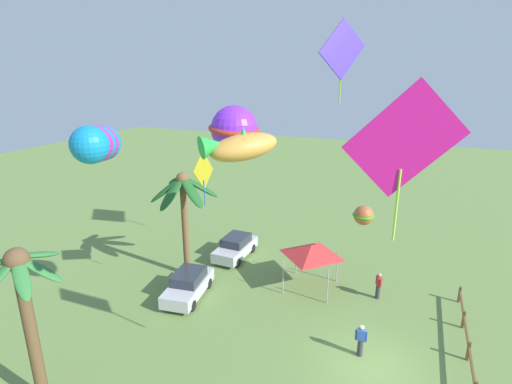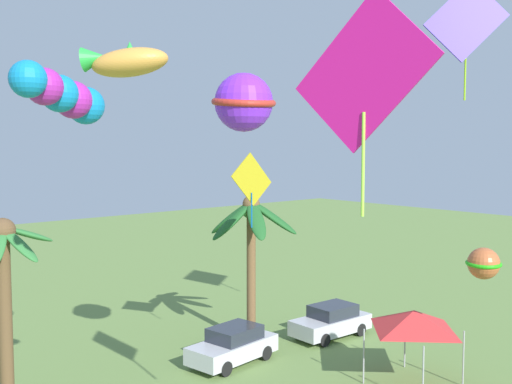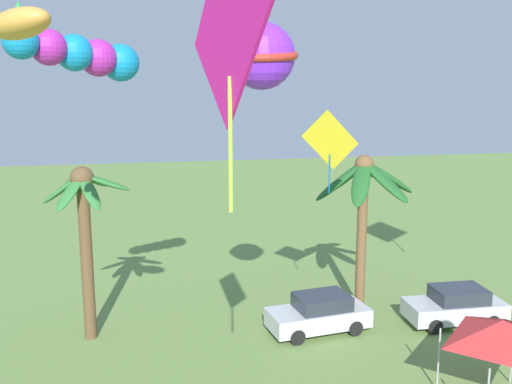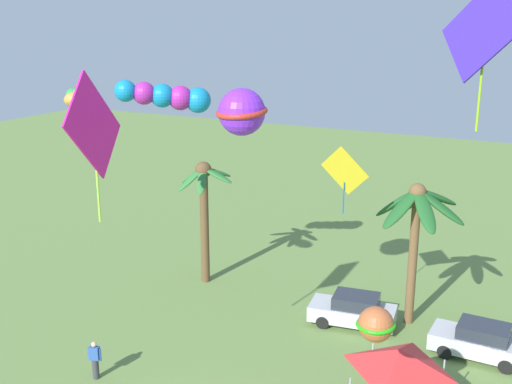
# 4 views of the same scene
# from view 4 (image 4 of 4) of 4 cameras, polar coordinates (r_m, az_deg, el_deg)

# --- Properties ---
(palm_tree_0) EXTENTS (3.25, 3.13, 6.62)m
(palm_tree_0) POSITION_cam_4_polar(r_m,az_deg,el_deg) (32.74, -4.74, -0.36)
(palm_tree_0) COLOR brown
(palm_tree_0) RESTS_ON ground
(palm_tree_1) EXTENTS (4.24, 4.11, 6.73)m
(palm_tree_1) POSITION_cam_4_polar(r_m,az_deg,el_deg) (28.85, 14.44, -2.12)
(palm_tree_1) COLOR brown
(palm_tree_1) RESTS_ON ground
(parked_car_0) EXTENTS (4.09, 2.21, 1.51)m
(parked_car_0) POSITION_cam_4_polar(r_m,az_deg,el_deg) (29.72, 8.84, -10.57)
(parked_car_0) COLOR #BCBCC1
(parked_car_0) RESTS_ON ground
(parked_car_1) EXTENTS (3.95, 1.83, 1.51)m
(parked_car_1) POSITION_cam_4_polar(r_m,az_deg,el_deg) (28.43, 19.70, -12.64)
(parked_car_1) COLOR #BCBCC1
(parked_car_1) RESTS_ON ground
(spectator_2) EXTENTS (0.53, 0.33, 1.59)m
(spectator_2) POSITION_cam_4_polar(r_m,az_deg,el_deg) (26.21, -14.43, -14.56)
(spectator_2) COLOR #38383D
(spectator_2) RESTS_ON ground
(festival_tent) EXTENTS (2.86, 2.86, 2.85)m
(festival_tent) POSITION_cam_4_polar(r_m,az_deg,el_deg) (22.76, 12.92, -14.61)
(festival_tent) COLOR #9E9EA3
(festival_tent) RESTS_ON ground
(kite_tube_0) EXTENTS (3.54, 3.01, 1.54)m
(kite_tube_0) POSITION_cam_4_polar(r_m,az_deg,el_deg) (28.25, -8.10, 8.62)
(kite_tube_0) COLOR #107EBF
(kite_diamond_1) EXTENTS (2.70, 1.99, 4.55)m
(kite_diamond_1) POSITION_cam_4_polar(r_m,az_deg,el_deg) (18.71, 20.20, 13.93)
(kite_diamond_1) COLOR #3D25B5
(kite_fish_2) EXTENTS (1.85, 1.79, 0.84)m
(kite_fish_2) POSITION_cam_4_polar(r_m,az_deg,el_deg) (24.89, -16.15, 8.15)
(kite_fish_2) COLOR gold
(kite_diamond_3) EXTENTS (0.80, 3.38, 4.81)m
(kite_diamond_3) POSITION_cam_4_polar(r_m,az_deg,el_deg) (19.91, -14.55, 5.64)
(kite_diamond_3) COLOR #EA1893
(kite_ball_4) EXTENTS (1.66, 1.65, 1.07)m
(kite_ball_4) POSITION_cam_4_polar(r_m,az_deg,el_deg) (19.19, 10.84, -11.73)
(kite_ball_4) COLOR #B35A30
(kite_ball_5) EXTENTS (2.59, 2.60, 1.81)m
(kite_ball_5) POSITION_cam_4_polar(r_m,az_deg,el_deg) (23.94, -1.31, 7.29)
(kite_ball_5) COLOR #7D28EB
(kite_diamond_6) EXTENTS (2.08, 0.23, 2.90)m
(kite_diamond_6) POSITION_cam_4_polar(r_m,az_deg,el_deg) (26.15, 8.07, 1.87)
(kite_diamond_6) COLOR gold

